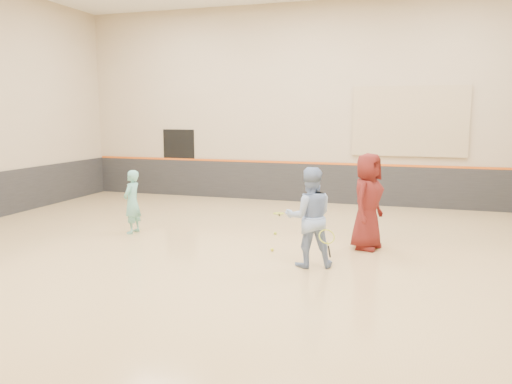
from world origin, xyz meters
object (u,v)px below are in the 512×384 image
(spare_racket, at_px, (279,212))
(instructor, at_px, (309,217))
(young_man, at_px, (367,201))
(girl, at_px, (132,202))

(spare_racket, bearing_deg, instructor, -68.84)
(instructor, distance_m, young_man, 1.75)
(spare_racket, bearing_deg, young_man, -48.18)
(young_man, distance_m, spare_racket, 4.00)
(instructor, relative_size, young_man, 0.92)
(instructor, xyz_separation_m, spare_racket, (-1.71, 4.41, -0.85))
(young_man, relative_size, spare_racket, 2.86)
(young_man, bearing_deg, instructor, 167.00)
(girl, height_order, spare_racket, girl)
(instructor, height_order, young_man, young_man)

